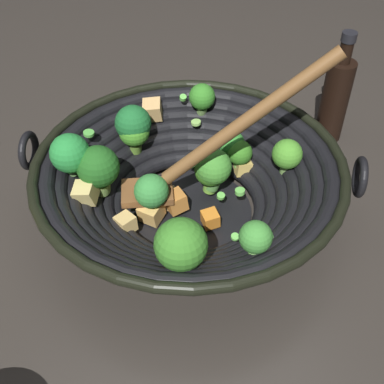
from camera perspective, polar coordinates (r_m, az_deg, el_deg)
The scene contains 3 objects.
ground_plane at distance 0.71m, azimuth -0.30°, elevation -2.59°, with size 4.00×4.00×0.00m, color #332D28.
wok at distance 0.67m, azimuth -0.49°, elevation 1.39°, with size 0.42×0.42×0.25m.
soy_sauce_bottle at distance 0.85m, azimuth 16.27°, elevation 10.44°, with size 0.04×0.04×0.19m.
Camera 1 is at (-0.46, 0.20, 0.51)m, focal length 46.02 mm.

